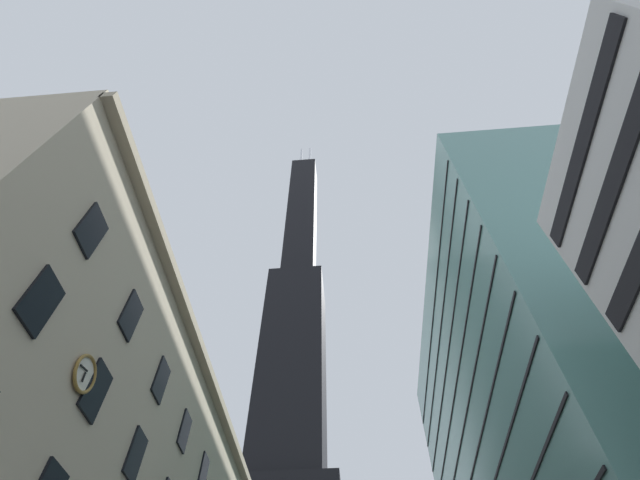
% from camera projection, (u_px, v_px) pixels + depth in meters
% --- Properties ---
extents(dark_skyscraper, '(25.65, 25.65, 232.35)m').
position_uv_depth(dark_skyscraper, '(290.00, 415.00, 118.09)').
color(dark_skyscraper, black).
rests_on(dark_skyscraper, ground).
extents(glass_office_midrise, '(19.91, 49.27, 49.85)m').
position_uv_depth(glass_office_midrise, '(571.00, 457.00, 45.21)').
color(glass_office_midrise, slate).
rests_on(glass_office_midrise, ground).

